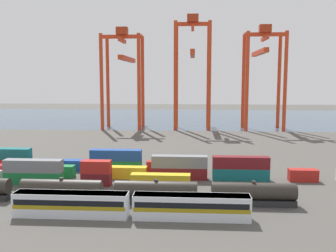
{
  "coord_description": "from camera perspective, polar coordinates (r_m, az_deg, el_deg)",
  "views": [
    {
      "loc": [
        7.79,
        -76.02,
        21.89
      ],
      "look_at": [
        1.47,
        20.56,
        9.82
      ],
      "focal_mm": 40.86,
      "sensor_mm": 36.0,
      "label": 1
    }
  ],
  "objects": [
    {
      "name": "shipping_container_6",
      "position": [
        94.31,
        -23.37,
        -6.09
      ],
      "size": [
        12.1,
        2.44,
        2.6
      ],
      "primitive_type": "cube",
      "color": "#AD211C",
      "rests_on": "ground_plane"
    },
    {
      "name": "gantry_crane_central",
      "position": [
        169.16,
        3.67,
        9.48
      ],
      "size": [
        15.78,
        35.62,
        48.82
      ],
      "color": "red",
      "rests_on": "ground_plane"
    },
    {
      "name": "shipping_container_9",
      "position": [
        84.18,
        1.71,
        -7.05
      ],
      "size": [
        12.1,
        2.44,
        2.6
      ],
      "primitive_type": "cube",
      "color": "maroon",
      "rests_on": "ground_plane"
    },
    {
      "name": "shipping_container_11",
      "position": [
        84.77,
        10.77,
        -7.07
      ],
      "size": [
        12.1,
        2.44,
        2.6
      ],
      "primitive_type": "cube",
      "color": "#146066",
      "rests_on": "ground_plane"
    },
    {
      "name": "harbour_water",
      "position": [
        215.15,
        1.65,
        1.27
      ],
      "size": [
        400.0,
        110.0,
        0.01
      ],
      "primitive_type": "cube",
      "color": "#384C60",
      "rests_on": "ground_plane"
    },
    {
      "name": "shipping_container_19",
      "position": [
        91.27,
        -7.78,
        -4.32
      ],
      "size": [
        12.1,
        2.44,
        2.6
      ],
      "primitive_type": "cube",
      "color": "#1C4299",
      "rests_on": "shipping_container_18"
    },
    {
      "name": "shipping_container_15",
      "position": [
        100.6,
        -22.97,
        -5.27
      ],
      "size": [
        12.1,
        2.44,
        2.6
      ],
      "primitive_type": "cube",
      "color": "#AD211C",
      "rests_on": "ground_plane"
    },
    {
      "name": "shipping_container_12",
      "position": [
        84.18,
        10.81,
        -5.36
      ],
      "size": [
        12.1,
        2.44,
        2.6
      ],
      "primitive_type": "cube",
      "color": "maroon",
      "rests_on": "shipping_container_11"
    },
    {
      "name": "shipping_container_8",
      "position": [
        85.66,
        -7.25,
        -6.86
      ],
      "size": [
        12.1,
        2.44,
        2.6
      ],
      "primitive_type": "cube",
      "color": "gold",
      "rests_on": "ground_plane"
    },
    {
      "name": "shipping_container_20",
      "position": [
        90.14,
        0.67,
        -6.09
      ],
      "size": [
        12.1,
        2.44,
        2.6
      ],
      "primitive_type": "cube",
      "color": "#AD211C",
      "rests_on": "ground_plane"
    },
    {
      "name": "shipping_container_4",
      "position": [
        80.09,
        -10.66,
        -6.0
      ],
      "size": [
        6.04,
        2.44,
        2.6
      ],
      "primitive_type": "cube",
      "color": "#AD211C",
      "rests_on": "shipping_container_3"
    },
    {
      "name": "freight_tank_row",
      "position": [
        69.64,
        -8.88,
        -9.55
      ],
      "size": [
        65.45,
        2.85,
        4.31
      ],
      "color": "#232326",
      "rests_on": "ground_plane"
    },
    {
      "name": "passenger_train",
      "position": [
        61.78,
        -5.58,
        -11.57
      ],
      "size": [
        37.41,
        3.14,
        3.9
      ],
      "color": "silver",
      "rests_on": "ground_plane"
    },
    {
      "name": "shipping_container_7",
      "position": [
        89.1,
        -15.7,
        -6.52
      ],
      "size": [
        6.04,
        2.44,
        2.6
      ],
      "primitive_type": "cube",
      "color": "#197538",
      "rests_on": "ground_plane"
    },
    {
      "name": "shipping_container_10",
      "position": [
        83.58,
        1.72,
        -5.32
      ],
      "size": [
        12.1,
        2.44,
        2.6
      ],
      "primitive_type": "cube",
      "color": "slate",
      "rests_on": "shipping_container_9"
    },
    {
      "name": "shipping_container_21",
      "position": [
        90.44,
        9.24,
        -6.14
      ],
      "size": [
        6.04,
        2.44,
        2.6
      ],
      "primitive_type": "cube",
      "color": "maroon",
      "rests_on": "ground_plane"
    },
    {
      "name": "ground_plane",
      "position": [
        118.33,
        -0.09,
        -3.55
      ],
      "size": [
        420.0,
        420.0,
        0.0
      ],
      "primitive_type": "plane",
      "color": "#4C4944"
    },
    {
      "name": "shipping_container_16",
      "position": [
        100.1,
        -23.04,
        -3.82
      ],
      "size": [
        12.1,
        2.44,
        2.6
      ],
      "primitive_type": "cube",
      "color": "#146066",
      "rests_on": "shipping_container_15"
    },
    {
      "name": "shipping_container_13",
      "position": [
        87.4,
        19.5,
        -6.93
      ],
      "size": [
        6.04,
        2.44,
        2.6
      ],
      "primitive_type": "cube",
      "color": "#AD211C",
      "rests_on": "ground_plane"
    },
    {
      "name": "gantry_crane_east",
      "position": [
        171.85,
        13.97,
        8.73
      ],
      "size": [
        17.13,
        36.38,
        44.28
      ],
      "color": "red",
      "rests_on": "ground_plane"
    },
    {
      "name": "shipping_container_1",
      "position": [
        84.93,
        -19.39,
        -7.33
      ],
      "size": [
        12.1,
        2.44,
        2.6
      ],
      "primitive_type": "cube",
      "color": "#197538",
      "rests_on": "ground_plane"
    },
    {
      "name": "shipping_container_2",
      "position": [
        84.34,
        -19.46,
        -5.62
      ],
      "size": [
        12.1,
        2.44,
        2.6
      ],
      "primitive_type": "cube",
      "color": "slate",
      "rests_on": "shipping_container_1"
    },
    {
      "name": "shipping_container_3",
      "position": [
        80.72,
        -10.62,
        -7.79
      ],
      "size": [
        6.04,
        2.44,
        2.6
      ],
      "primitive_type": "cube",
      "color": "maroon",
      "rests_on": "ground_plane"
    },
    {
      "name": "gantry_crane_west",
      "position": [
        172.2,
        -6.61,
        8.64
      ],
      "size": [
        17.55,
        37.99,
        43.78
      ],
      "color": "red",
      "rests_on": "ground_plane"
    },
    {
      "name": "shipping_container_18",
      "position": [
        91.82,
        -7.76,
        -5.91
      ],
      "size": [
        12.1,
        2.44,
        2.6
      ],
      "primitive_type": "cube",
      "color": "#197538",
      "rests_on": "ground_plane"
    },
    {
      "name": "shipping_container_5",
      "position": [
        78.54,
        -1.12,
        -8.09
      ],
      "size": [
        12.1,
        2.44,
        2.6
      ],
      "primitive_type": "cube",
      "color": "gold",
      "rests_on": "ground_plane"
    },
    {
      "name": "shipping_container_17",
      "position": [
        95.37,
        -15.72,
        -5.63
      ],
      "size": [
        12.1,
        2.44,
        2.6
      ],
      "primitive_type": "cube",
      "color": "#1C4299",
      "rests_on": "ground_plane"
    }
  ]
}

